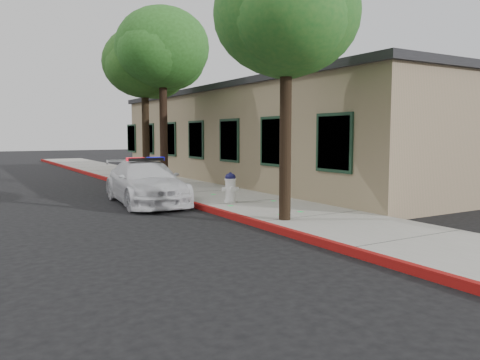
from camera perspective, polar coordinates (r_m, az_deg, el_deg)
The scene contains 9 objects.
ground at distance 11.21m, azimuth 2.24°, elevation -5.76°, with size 120.00×120.00×0.00m, color black.
sidewalk at distance 14.54m, azimuth 1.09°, elevation -2.87°, with size 3.20×60.00×0.15m, color gray.
red_curb at distance 13.80m, azimuth -4.36°, elevation -3.31°, with size 0.14×60.00×0.16m, color #9C1111.
clapboard_building at distance 22.21m, azimuth 4.10°, elevation 5.30°, with size 7.30×20.89×4.24m.
police_car at distance 15.32m, azimuth -11.19°, elevation -0.27°, with size 2.28×4.79×1.47m.
fire_hydrant at distance 14.32m, azimuth -1.15°, elevation -0.87°, with size 0.52×0.45×0.90m.
street_tree_near at distance 11.65m, azimuth 5.64°, elevation 18.52°, with size 3.42×3.59×6.26m.
street_tree_mid at distance 19.03m, azimuth -9.27°, elevation 14.88°, with size 3.66×3.66×6.85m.
street_tree_far at distance 20.11m, azimuth -11.19°, elevation 13.23°, with size 3.52×3.38×6.37m.
Camera 1 is at (-6.00, -9.22, 2.18)m, focal length 35.72 mm.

